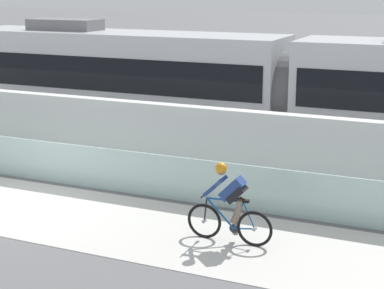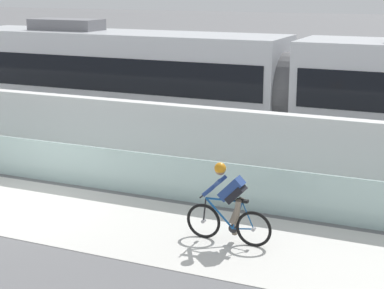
# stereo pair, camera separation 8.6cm
# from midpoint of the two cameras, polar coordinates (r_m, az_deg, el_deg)

# --- Properties ---
(ground_plane) EXTENTS (200.00, 200.00, 0.00)m
(ground_plane) POSITION_cam_midpoint_polar(r_m,az_deg,el_deg) (15.16, -16.07, -5.29)
(ground_plane) COLOR slate
(bike_path_deck) EXTENTS (32.00, 3.20, 0.01)m
(bike_path_deck) POSITION_cam_midpoint_polar(r_m,az_deg,el_deg) (15.16, -16.07, -5.27)
(bike_path_deck) COLOR silver
(bike_path_deck) RESTS_ON ground
(glass_parapet) EXTENTS (32.00, 0.05, 1.06)m
(glass_parapet) POSITION_cam_midpoint_polar(r_m,az_deg,el_deg) (16.39, -12.11, -1.63)
(glass_parapet) COLOR silver
(glass_parapet) RESTS_ON ground
(concrete_barrier_wall) EXTENTS (32.00, 0.36, 1.90)m
(concrete_barrier_wall) POSITION_cam_midpoint_polar(r_m,az_deg,el_deg) (17.72, -8.80, 1.13)
(concrete_barrier_wall) COLOR white
(concrete_barrier_wall) RESTS_ON ground
(tram_rail_near) EXTENTS (32.00, 0.08, 0.01)m
(tram_rail_near) POSITION_cam_midpoint_polar(r_m,az_deg,el_deg) (20.02, -4.91, -0.02)
(tram_rail_near) COLOR #595654
(tram_rail_near) RESTS_ON ground
(tram_rail_far) EXTENTS (32.00, 0.08, 0.01)m
(tram_rail_far) POSITION_cam_midpoint_polar(r_m,az_deg,el_deg) (21.25, -3.07, 0.86)
(tram_rail_far) COLOR #595654
(tram_rail_far) RESTS_ON ground
(tram) EXTENTS (22.56, 2.54, 3.81)m
(tram) POSITION_cam_midpoint_polar(r_m,az_deg,el_deg) (18.59, 8.74, 4.71)
(tram) COLOR silver
(tram) RESTS_ON ground
(cyclist_on_bike) EXTENTS (1.77, 0.58, 1.61)m
(cyclist_on_bike) POSITION_cam_midpoint_polar(r_m,az_deg,el_deg) (12.32, 3.22, -5.44)
(cyclist_on_bike) COLOR black
(cyclist_on_bike) RESTS_ON ground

